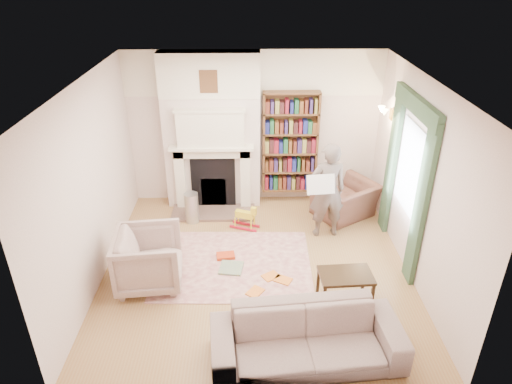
{
  "coord_description": "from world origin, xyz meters",
  "views": [
    {
      "loc": [
        -0.1,
        -5.59,
        4.19
      ],
      "look_at": [
        0.0,
        0.25,
        1.15
      ],
      "focal_mm": 32.0,
      "sensor_mm": 36.0,
      "label": 1
    }
  ],
  "objects_px": {
    "bookcase": "(290,143)",
    "coffee_table": "(345,288)",
    "armchair_reading": "(345,200)",
    "paraffin_heater": "(192,208)",
    "sofa": "(307,338)",
    "rocking_horse": "(245,217)",
    "armchair_left": "(149,259)",
    "man_reading": "(327,191)"
  },
  "relations": [
    {
      "from": "armchair_reading",
      "to": "man_reading",
      "type": "bearing_deg",
      "value": 21.19
    },
    {
      "from": "armchair_reading",
      "to": "sofa",
      "type": "distance_m",
      "value": 3.45
    },
    {
      "from": "armchair_left",
      "to": "bookcase",
      "type": "bearing_deg",
      "value": -47.14
    },
    {
      "from": "armchair_reading",
      "to": "bookcase",
      "type": "bearing_deg",
      "value": -64.16
    },
    {
      "from": "man_reading",
      "to": "armchair_left",
      "type": "bearing_deg",
      "value": 18.11
    },
    {
      "from": "bookcase",
      "to": "armchair_reading",
      "type": "height_order",
      "value": "bookcase"
    },
    {
      "from": "armchair_left",
      "to": "paraffin_heater",
      "type": "relative_size",
      "value": 1.65
    },
    {
      "from": "man_reading",
      "to": "rocking_horse",
      "type": "bearing_deg",
      "value": -15.91
    },
    {
      "from": "armchair_reading",
      "to": "rocking_horse",
      "type": "bearing_deg",
      "value": -19.72
    },
    {
      "from": "armchair_left",
      "to": "armchair_reading",
      "type": "bearing_deg",
      "value": -65.17
    },
    {
      "from": "coffee_table",
      "to": "bookcase",
      "type": "bearing_deg",
      "value": 96.6
    },
    {
      "from": "bookcase",
      "to": "rocking_horse",
      "type": "bearing_deg",
      "value": -129.86
    },
    {
      "from": "bookcase",
      "to": "rocking_horse",
      "type": "height_order",
      "value": "bookcase"
    },
    {
      "from": "armchair_left",
      "to": "rocking_horse",
      "type": "height_order",
      "value": "armchair_left"
    },
    {
      "from": "sofa",
      "to": "rocking_horse",
      "type": "relative_size",
      "value": 4.45
    },
    {
      "from": "paraffin_heater",
      "to": "rocking_horse",
      "type": "xyz_separation_m",
      "value": [
        0.92,
        -0.23,
        -0.06
      ]
    },
    {
      "from": "armchair_reading",
      "to": "man_reading",
      "type": "xyz_separation_m",
      "value": [
        -0.45,
        -0.6,
        0.5
      ]
    },
    {
      "from": "armchair_left",
      "to": "coffee_table",
      "type": "height_order",
      "value": "armchair_left"
    },
    {
      "from": "man_reading",
      "to": "paraffin_heater",
      "type": "relative_size",
      "value": 2.97
    },
    {
      "from": "bookcase",
      "to": "sofa",
      "type": "bearing_deg",
      "value": -91.57
    },
    {
      "from": "man_reading",
      "to": "paraffin_heater",
      "type": "distance_m",
      "value": 2.37
    },
    {
      "from": "armchair_left",
      "to": "paraffin_heater",
      "type": "height_order",
      "value": "armchair_left"
    },
    {
      "from": "armchair_reading",
      "to": "paraffin_heater",
      "type": "height_order",
      "value": "armchair_reading"
    },
    {
      "from": "man_reading",
      "to": "rocking_horse",
      "type": "distance_m",
      "value": 1.49
    },
    {
      "from": "man_reading",
      "to": "armchair_reading",
      "type": "bearing_deg",
      "value": -133.82
    },
    {
      "from": "armchair_left",
      "to": "paraffin_heater",
      "type": "xyz_separation_m",
      "value": [
        0.41,
        1.7,
        -0.14
      ]
    },
    {
      "from": "bookcase",
      "to": "coffee_table",
      "type": "height_order",
      "value": "bookcase"
    },
    {
      "from": "coffee_table",
      "to": "paraffin_heater",
      "type": "distance_m",
      "value": 3.12
    },
    {
      "from": "sofa",
      "to": "coffee_table",
      "type": "relative_size",
      "value": 3.11
    },
    {
      "from": "armchair_left",
      "to": "coffee_table",
      "type": "distance_m",
      "value": 2.73
    },
    {
      "from": "armchair_left",
      "to": "man_reading",
      "type": "height_order",
      "value": "man_reading"
    },
    {
      "from": "rocking_horse",
      "to": "armchair_reading",
      "type": "bearing_deg",
      "value": 32.99
    },
    {
      "from": "man_reading",
      "to": "rocking_horse",
      "type": "height_order",
      "value": "man_reading"
    },
    {
      "from": "paraffin_heater",
      "to": "rocking_horse",
      "type": "relative_size",
      "value": 1.12
    },
    {
      "from": "coffee_table",
      "to": "paraffin_heater",
      "type": "height_order",
      "value": "paraffin_heater"
    },
    {
      "from": "coffee_table",
      "to": "paraffin_heater",
      "type": "relative_size",
      "value": 1.27
    },
    {
      "from": "sofa",
      "to": "rocking_horse",
      "type": "height_order",
      "value": "sofa"
    },
    {
      "from": "armchair_reading",
      "to": "sofa",
      "type": "bearing_deg",
      "value": 40.01
    },
    {
      "from": "armchair_reading",
      "to": "coffee_table",
      "type": "height_order",
      "value": "armchair_reading"
    },
    {
      "from": "bookcase",
      "to": "sofa",
      "type": "xyz_separation_m",
      "value": [
        -0.11,
        -3.89,
        -0.86
      ]
    },
    {
      "from": "armchair_reading",
      "to": "paraffin_heater",
      "type": "bearing_deg",
      "value": -28.7
    },
    {
      "from": "armchair_reading",
      "to": "paraffin_heater",
      "type": "relative_size",
      "value": 1.79
    }
  ]
}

